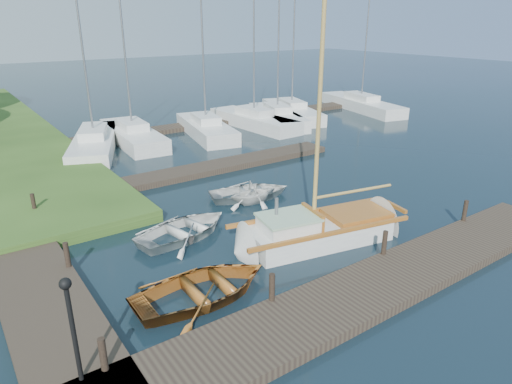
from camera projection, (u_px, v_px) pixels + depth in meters
ground at (256, 221)px, 17.80m from camera, size 160.00×160.00×0.00m
near_dock at (375, 286)px, 13.16m from camera, size 18.00×2.20×0.30m
left_dock at (22, 254)px, 14.97m from camera, size 2.20×18.00×0.30m
far_dock at (216, 167)px, 23.79m from camera, size 14.00×1.60×0.30m
pontoon at (243, 118)px, 35.35m from camera, size 30.00×1.60×0.30m
mooring_post_0 at (103, 354)px, 9.69m from camera, size 0.16×0.16×0.80m
mooring_post_1 at (272, 287)px, 12.11m from camera, size 0.16×0.16×0.80m
mooring_post_2 at (385, 243)px, 14.53m from camera, size 0.16×0.16×0.80m
mooring_post_3 at (465, 211)px, 16.95m from camera, size 0.16×0.16×0.80m
mooring_post_4 at (67, 255)px, 13.78m from camera, size 0.16×0.16×0.80m
mooring_post_5 at (34, 204)px, 17.61m from camera, size 0.16×0.16×0.80m
lamp_post at (71, 316)px, 9.01m from camera, size 0.24×0.24×2.44m
sailboat at (322, 232)px, 16.09m from camera, size 7.39×3.30×9.83m
dinghy at (203, 285)px, 12.73m from camera, size 4.09×2.94×0.84m
tender_a at (185, 227)px, 16.38m from camera, size 4.15×3.32×0.77m
tender_b at (253, 191)px, 19.35m from camera, size 2.29×2.04×1.10m
tender_c at (250, 190)px, 19.94m from camera, size 4.07×3.38×0.73m
marina_boat_0 at (95, 141)px, 27.02m from camera, size 5.27×8.83×11.92m
marina_boat_1 at (133, 134)px, 28.89m from camera, size 2.81×8.12×9.66m
marina_boat_2 at (206, 127)px, 30.65m from camera, size 3.80×7.93×11.31m
marina_boat_3 at (254, 119)px, 33.04m from camera, size 2.67×8.28×13.08m
marina_boat_4 at (277, 115)px, 34.32m from camera, size 4.69×8.33×10.85m
marina_boat_5 at (292, 110)px, 36.25m from camera, size 4.61×8.58×10.76m
marina_boat_7 at (361, 103)px, 39.28m from camera, size 4.36×10.04×11.82m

